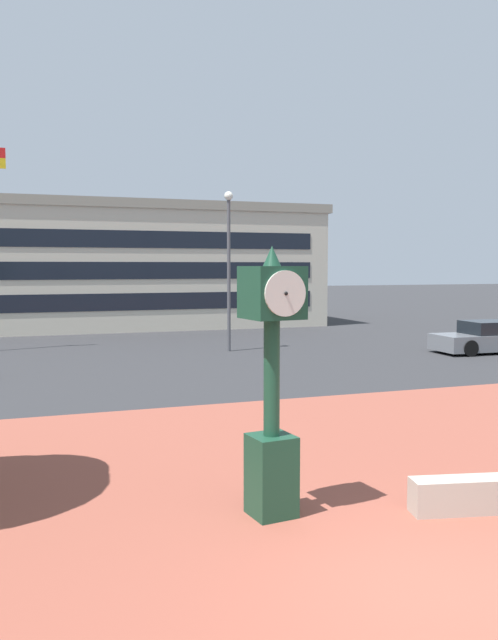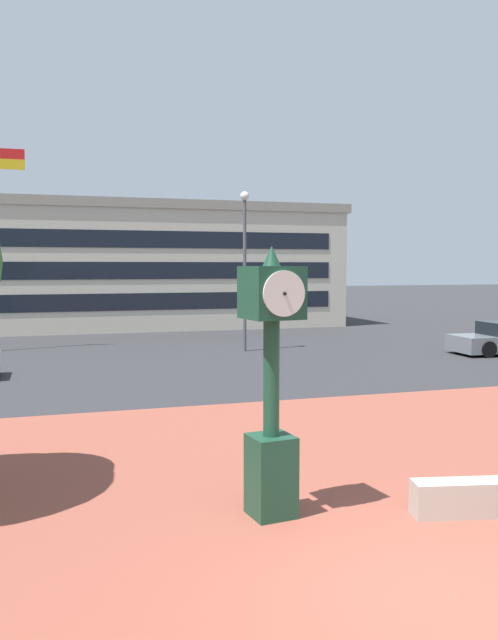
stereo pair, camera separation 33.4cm
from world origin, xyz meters
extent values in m
plane|color=#2D2D30|center=(0.00, 0.00, 0.00)|extent=(200.00, 200.00, 0.00)
cube|color=brown|center=(0.00, 3.10, 0.00)|extent=(44.00, 14.19, 0.01)
cube|color=#19422D|center=(-1.00, 2.72, 0.57)|extent=(0.65, 0.65, 1.15)
cylinder|color=#19422D|center=(-1.00, 2.72, 1.97)|extent=(0.23, 0.23, 1.64)
cube|color=#19422D|center=(-1.00, 2.72, 3.14)|extent=(0.80, 0.80, 0.72)
cylinder|color=silver|center=(-1.04, 3.10, 3.14)|extent=(0.61, 0.10, 0.61)
sphere|color=black|center=(-1.05, 3.12, 3.14)|extent=(0.05, 0.05, 0.05)
cylinder|color=silver|center=(-0.95, 2.35, 3.14)|extent=(0.61, 0.10, 0.61)
sphere|color=black|center=(-0.95, 2.33, 3.14)|extent=(0.05, 0.05, 0.05)
cone|color=#19422D|center=(-1.00, 2.72, 3.64)|extent=(0.25, 0.25, 0.28)
cylinder|color=black|center=(12.25, 15.40, 0.32)|extent=(0.65, 0.25, 0.64)
cylinder|color=black|center=(12.32, 17.15, 0.32)|extent=(0.65, 0.25, 0.64)
cube|color=red|center=(-5.17, 23.16, 8.05)|extent=(1.27, 0.02, 0.42)
cube|color=gold|center=(-5.17, 23.16, 7.63)|extent=(1.27, 0.02, 0.42)
cube|color=beige|center=(1.45, 34.00, 3.26)|extent=(22.65, 10.16, 6.52)
cube|color=gray|center=(1.45, 34.00, 6.77)|extent=(23.10, 10.36, 0.50)
cube|color=black|center=(1.45, 28.90, 1.63)|extent=(20.38, 0.04, 0.90)
cube|color=black|center=(1.45, 28.90, 3.26)|extent=(20.38, 0.04, 0.90)
cube|color=black|center=(1.45, 28.90, 4.89)|extent=(20.38, 0.04, 0.90)
cylinder|color=#4C4C51|center=(3.94, 20.08, 3.09)|extent=(0.14, 0.14, 6.18)
sphere|color=white|center=(3.94, 20.08, 6.33)|extent=(0.36, 0.36, 0.36)
camera|label=1|loc=(-4.32, -5.73, 3.51)|focal=37.17mm
camera|label=2|loc=(-4.01, -5.83, 3.51)|focal=37.17mm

